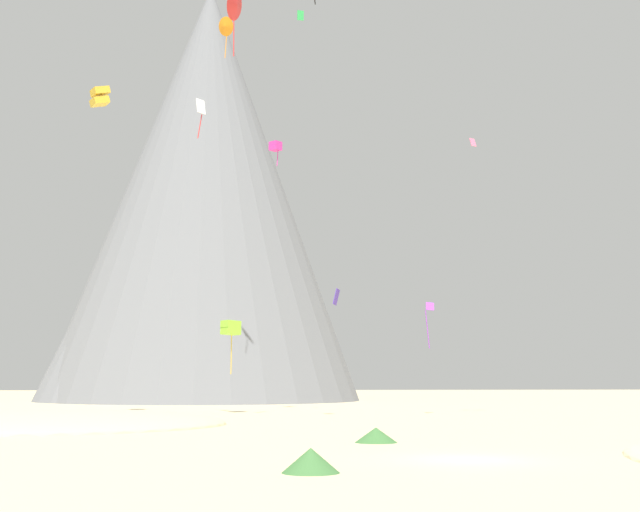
# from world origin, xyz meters

# --- Properties ---
(ground_plane) EXTENTS (400.00, 400.00, 0.00)m
(ground_plane) POSITION_xyz_m (0.00, 0.00, 0.00)
(ground_plane) COLOR #C6B284
(dune_foreground_left) EXTENTS (28.82, 27.33, 2.06)m
(dune_foreground_left) POSITION_xyz_m (-20.22, 23.46, 0.00)
(dune_foreground_left) COLOR #C6B284
(dune_foreground_left) RESTS_ON ground_plane
(bush_low_patch) EXTENTS (2.99, 2.99, 0.45)m
(bush_low_patch) POSITION_xyz_m (-19.50, 22.83, 0.22)
(bush_low_patch) COLOR #386633
(bush_low_patch) RESTS_ON ground_plane
(bush_far_right) EXTENTS (2.71, 2.71, 0.70)m
(bush_far_right) POSITION_xyz_m (-2.07, 8.50, 0.35)
(bush_far_right) COLOR #386633
(bush_far_right) RESTS_ON ground_plane
(bush_near_right) EXTENTS (2.55, 2.55, 0.79)m
(bush_near_right) POSITION_xyz_m (-6.11, -3.86, 0.39)
(bush_near_right) COLOR #386633
(bush_near_right) RESTS_ON ground_plane
(rock_massif) EXTENTS (57.56, 57.56, 61.81)m
(rock_massif) POSITION_xyz_m (-15.81, 87.38, 26.11)
(rock_massif) COLOR slate
(rock_massif) RESTS_ON ground_plane
(kite_indigo_low) EXTENTS (0.80, 0.70, 1.65)m
(kite_indigo_low) POSITION_xyz_m (0.28, 47.39, 10.74)
(kite_indigo_low) COLOR #5138B2
(kite_gold_high) EXTENTS (1.92, 1.88, 1.84)m
(kite_gold_high) POSITION_xyz_m (-21.19, 39.47, 27.25)
(kite_gold_high) COLOR gold
(kite_rainbow_mid) EXTENTS (0.67, 0.54, 0.76)m
(kite_rainbow_mid) POSITION_xyz_m (11.04, 36.84, 23.21)
(kite_rainbow_mid) COLOR #E5668C
(kite_green_high) EXTENTS (0.59, 0.17, 0.91)m
(kite_green_high) POSITION_xyz_m (-3.79, 38.90, 35.15)
(kite_green_high) COLOR green
(kite_magenta_mid) EXTENTS (1.36, 1.36, 2.45)m
(kite_magenta_mid) POSITION_xyz_m (-5.66, 47.28, 25.43)
(kite_magenta_mid) COLOR #D1339E
(kite_white_mid) EXTENTS (0.84, 0.88, 3.51)m
(kite_white_mid) POSITION_xyz_m (-12.35, 37.04, 25.51)
(kite_white_mid) COLOR white
(kite_red_high) EXTENTS (1.73, 2.47, 5.31)m
(kite_red_high) POSITION_xyz_m (-9.38, 29.62, 31.45)
(kite_red_high) COLOR red
(kite_lime_low) EXTENTS (1.89, 1.88, 4.73)m
(kite_lime_low) POSITION_xyz_m (-9.64, 42.86, 7.44)
(kite_lime_low) COLOR #8CD133
(kite_violet_low) EXTENTS (0.81, 0.29, 3.96)m
(kite_violet_low) POSITION_xyz_m (7.29, 38.63, 8.33)
(kite_violet_low) COLOR purple
(kite_orange_high) EXTENTS (2.09, 2.00, 4.57)m
(kite_orange_high) POSITION_xyz_m (-10.93, 53.23, 40.19)
(kite_orange_high) COLOR orange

